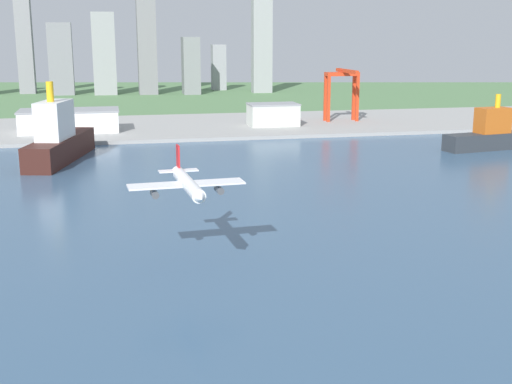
# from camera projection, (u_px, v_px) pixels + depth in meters

# --- Properties ---
(ground_plane) EXTENTS (2400.00, 2400.00, 0.00)m
(ground_plane) POSITION_uv_depth(u_px,v_px,m) (157.00, 183.00, 316.81)
(ground_plane) COLOR #537B4D
(water_bay) EXTENTS (840.00, 360.00, 0.15)m
(water_bay) POSITION_uv_depth(u_px,v_px,m) (168.00, 215.00, 259.68)
(water_bay) COLOR #385675
(water_bay) RESTS_ON ground
(industrial_pier) EXTENTS (840.00, 140.00, 2.50)m
(industrial_pier) POSITION_uv_depth(u_px,v_px,m) (138.00, 128.00, 497.39)
(industrial_pier) COLOR #9A9A96
(industrial_pier) RESTS_ON ground
(airplane_landing) EXTENTS (34.51, 38.91, 12.61)m
(airplane_landing) POSITION_uv_depth(u_px,v_px,m) (188.00, 184.00, 195.03)
(airplane_landing) COLOR white
(cargo_ship) EXTENTS (34.86, 83.41, 44.00)m
(cargo_ship) POSITION_uv_depth(u_px,v_px,m) (59.00, 140.00, 367.68)
(cargo_ship) COLOR #381914
(cargo_ship) RESTS_ON water_bay
(container_barge) EXTENTS (56.47, 21.86, 33.23)m
(container_barge) POSITION_uv_depth(u_px,v_px,m) (488.00, 134.00, 406.88)
(container_barge) COLOR #2D3338
(container_barge) RESTS_ON water_bay
(port_crane_red) EXTENTS (25.73, 43.77, 40.33)m
(port_crane_red) POSITION_uv_depth(u_px,v_px,m) (343.00, 83.00, 518.56)
(port_crane_red) COLOR red
(port_crane_red) RESTS_ON industrial_pier
(warehouse_main) EXTENTS (67.56, 32.50, 15.35)m
(warehouse_main) POSITION_uv_depth(u_px,v_px,m) (69.00, 121.00, 466.54)
(warehouse_main) COLOR white
(warehouse_main) RESTS_ON industrial_pier
(warehouse_annex) EXTENTS (36.42, 23.33, 16.39)m
(warehouse_annex) POSITION_uv_depth(u_px,v_px,m) (273.00, 114.00, 498.05)
(warehouse_annex) COLOR silver
(warehouse_annex) RESTS_ON industrial_pier
(distant_skyline) EXTENTS (352.34, 77.93, 136.23)m
(distant_skyline) POSITION_uv_depth(u_px,v_px,m) (126.00, 51.00, 791.69)
(distant_skyline) COLOR slate
(distant_skyline) RESTS_ON ground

